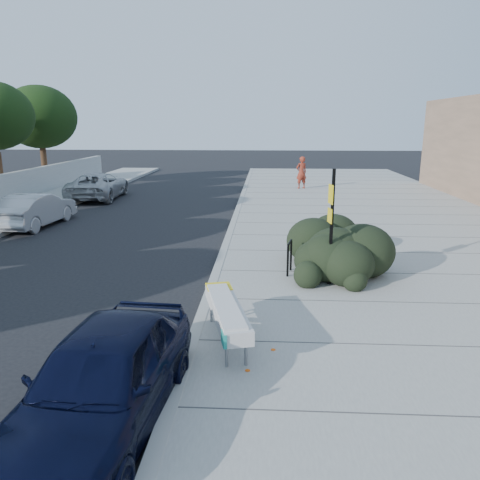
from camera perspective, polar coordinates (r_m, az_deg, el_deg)
The scene contains 12 objects.
ground at distance 10.28m, azimuth -4.01°, elevation -7.88°, with size 120.00×120.00×0.00m, color black.
sidewalk_near at distance 15.56m, azimuth 19.37°, elevation -0.74°, with size 11.20×50.00×0.15m, color gray.
curb_near at distance 14.99m, azimuth -1.65°, elevation -0.44°, with size 0.22×50.00×0.17m, color #9E9E99.
tree_far_f at distance 31.60m, azimuth -23.24°, elevation 13.59°, with size 4.40×4.40×6.07m.
bench at distance 8.10m, azimuth -1.64°, elevation -8.71°, with size 1.02×2.36×0.69m.
bike_rack at distance 11.77m, azimuth 6.05°, elevation -1.73°, with size 0.16×0.56×0.83m.
sign_post at distance 10.85m, azimuth 11.04°, elevation 2.35°, with size 0.12×0.31×2.71m.
hedge at distance 12.49m, azimuth 11.62°, elevation -0.01°, with size 1.90×3.79×1.42m, color black.
sedan_navy at distance 6.46m, azimuth -16.35°, elevation -15.86°, with size 1.59×3.95×1.35m, color black.
wagon_silver at distance 19.43m, azimuth -23.63°, elevation 3.41°, with size 1.36×3.89×1.28m, color #A8A9AD.
suv_silver at distance 25.59m, azimuth -16.89°, elevation 6.36°, with size 2.24×4.86×1.35m, color #ABADB1.
pedestrian at distance 27.49m, azimuth 7.50°, elevation 8.16°, with size 0.67×0.44×1.84m, color maroon.
Camera 1 is at (1.25, -9.46, 3.83)m, focal length 35.00 mm.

